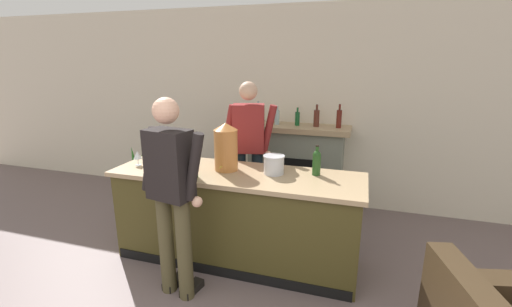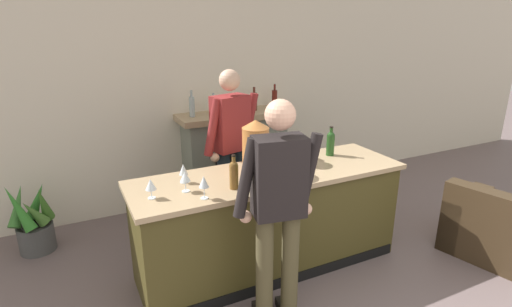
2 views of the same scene
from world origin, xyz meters
name	(u,v)px [view 1 (image 1 of 2)]	position (x,y,z in m)	size (l,w,h in m)	color
wall_back_panel	(288,107)	(0.00, 4.13, 1.38)	(12.00, 0.07, 2.75)	beige
bar_counter	(237,216)	(-0.13, 2.35, 0.48)	(2.50, 0.77, 0.95)	#443B19
fireplace_stone	(296,166)	(0.18, 3.87, 0.60)	(1.43, 0.52, 1.48)	gray
potted_plant_corner	(145,175)	(-2.14, 3.62, 0.31)	(0.47, 0.50, 0.77)	#484846
person_customer	(172,192)	(-0.44, 1.66, 0.97)	(0.65, 0.36, 1.75)	#4C442A
person_bartender	(249,151)	(-0.23, 3.02, 1.00)	(0.64, 0.37, 1.80)	#1A2631
copper_dispenser	(226,147)	(-0.26, 2.40, 1.19)	(0.24, 0.28, 0.48)	#BE7337
ice_bucket_steel	(274,165)	(0.23, 2.43, 1.05)	(0.21, 0.21, 0.18)	silver
wine_bottle_chardonnay_pale	(187,161)	(-0.57, 2.16, 1.08)	(0.07, 0.07, 0.28)	brown
wine_bottle_rose_blush	(194,163)	(-0.46, 2.10, 1.09)	(0.07, 0.07, 0.32)	#134B1E
wine_bottle_port_short	(317,162)	(0.63, 2.51, 1.09)	(0.08, 0.08, 0.30)	#20471A
wine_glass_near_bucket	(157,161)	(-0.85, 2.08, 1.08)	(0.08, 0.08, 0.18)	silver
wine_glass_front_right	(137,155)	(-1.20, 2.26, 1.06)	(0.08, 0.08, 0.16)	silver
wine_glass_back_row	(160,156)	(-0.93, 2.27, 1.07)	(0.09, 0.09, 0.17)	silver
wine_glass_front_left	(173,153)	(-0.89, 2.46, 1.06)	(0.07, 0.07, 0.16)	silver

